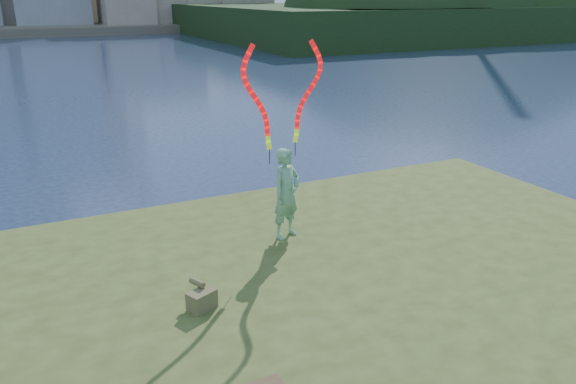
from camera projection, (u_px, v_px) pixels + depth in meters
ground at (267, 345)px, 9.35m from camera, size 320.00×320.00×0.00m
far_shore at (23, 26)px, 89.43m from camera, size 320.00×40.00×1.20m
wooded_hill at (463, 31)px, 84.80m from camera, size 78.00×50.00×63.00m
woman_with_ribbons at (286, 171)px, 11.17m from camera, size 2.01×0.85×4.22m
canvas_bag at (201, 299)px, 8.90m from camera, size 0.51×0.58×0.41m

